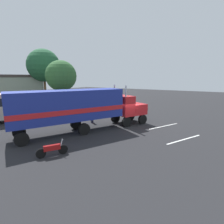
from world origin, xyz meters
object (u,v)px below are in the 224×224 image
semi_truck (80,107)px  tree_left (44,66)px  motorcycle (52,149)px  tree_center (61,76)px  person_bystander (92,115)px

semi_truck → tree_left: 21.30m
motorcycle → tree_left: tree_left is taller
tree_center → motorcycle: bearing=-133.1°
tree_center → person_bystander: bearing=-108.7°
person_bystander → tree_left: bearing=70.6°
motorcycle → tree_center: tree_center is taller
person_bystander → motorcycle: bearing=-156.7°
motorcycle → person_bystander: bearing=23.3°
person_bystander → tree_center: bearing=71.3°
motorcycle → tree_center: size_ratio=0.24×
semi_truck → motorcycle: bearing=-156.1°
person_bystander → tree_center: size_ratio=0.21×
person_bystander → tree_center: (2.87, 8.48, 4.64)m
semi_truck → tree_center: tree_center is taller
semi_truck → tree_left: (9.36, 18.45, 5.06)m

